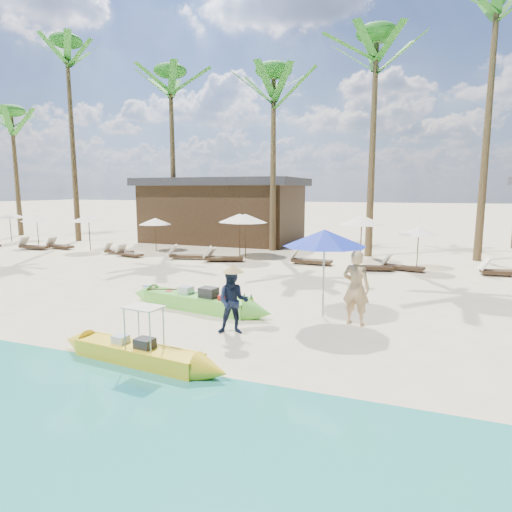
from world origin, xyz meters
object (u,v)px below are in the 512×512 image
at_px(green_canoe, 197,301).
at_px(blue_umbrella, 324,238).
at_px(yellow_canoe, 138,354).
at_px(tourist, 356,288).

distance_m(green_canoe, blue_umbrella, 4.20).
bearing_deg(blue_umbrella, yellow_canoe, -121.97).
bearing_deg(yellow_canoe, green_canoe, 107.22).
relative_size(yellow_canoe, blue_umbrella, 1.92).
height_order(green_canoe, tourist, tourist).
bearing_deg(yellow_canoe, blue_umbrella, 63.93).
xyz_separation_m(yellow_canoe, blue_umbrella, (2.86, 4.58, 2.01)).
bearing_deg(tourist, yellow_canoe, 58.92).
height_order(tourist, blue_umbrella, blue_umbrella).
distance_m(tourist, blue_umbrella, 1.60).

